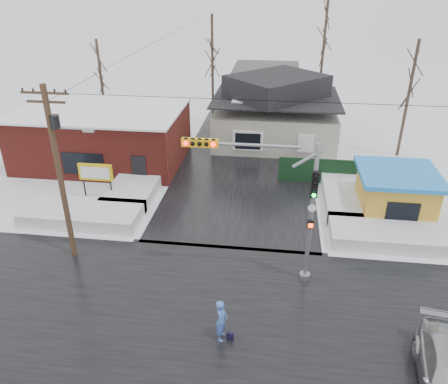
# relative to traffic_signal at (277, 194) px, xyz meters

# --- Properties ---
(ground) EXTENTS (120.00, 120.00, 0.00)m
(ground) POSITION_rel_traffic_signal_xyz_m (-2.43, -2.97, -4.54)
(ground) COLOR white
(ground) RESTS_ON ground
(road_ns) EXTENTS (10.00, 120.00, 0.02)m
(road_ns) POSITION_rel_traffic_signal_xyz_m (-2.43, -2.97, -4.53)
(road_ns) COLOR black
(road_ns) RESTS_ON ground
(road_ew) EXTENTS (120.00, 10.00, 0.02)m
(road_ew) POSITION_rel_traffic_signal_xyz_m (-2.43, -2.97, -4.53)
(road_ew) COLOR black
(road_ew) RESTS_ON ground
(snowbank_nw) EXTENTS (7.00, 3.00, 0.80)m
(snowbank_nw) POSITION_rel_traffic_signal_xyz_m (-11.43, 4.03, -4.14)
(snowbank_nw) COLOR white
(snowbank_nw) RESTS_ON ground
(snowbank_ne) EXTENTS (7.00, 3.00, 0.80)m
(snowbank_ne) POSITION_rel_traffic_signal_xyz_m (6.57, 4.03, -4.14)
(snowbank_ne) COLOR white
(snowbank_ne) RESTS_ON ground
(snowbank_nside_w) EXTENTS (3.00, 8.00, 0.80)m
(snowbank_nside_w) POSITION_rel_traffic_signal_xyz_m (-9.43, 9.03, -4.14)
(snowbank_nside_w) COLOR white
(snowbank_nside_w) RESTS_ON ground
(snowbank_nside_e) EXTENTS (3.00, 8.00, 0.80)m
(snowbank_nside_e) POSITION_rel_traffic_signal_xyz_m (4.57, 9.03, -4.14)
(snowbank_nside_e) COLOR white
(snowbank_nside_e) RESTS_ON ground
(traffic_signal) EXTENTS (6.05, 0.68, 7.00)m
(traffic_signal) POSITION_rel_traffic_signal_xyz_m (0.00, 0.00, 0.00)
(traffic_signal) COLOR gray
(traffic_signal) RESTS_ON ground
(utility_pole) EXTENTS (3.15, 0.44, 9.00)m
(utility_pole) POSITION_rel_traffic_signal_xyz_m (-10.36, 0.53, 0.57)
(utility_pole) COLOR #382619
(utility_pole) RESTS_ON ground
(brick_building) EXTENTS (12.20, 8.20, 4.12)m
(brick_building) POSITION_rel_traffic_signal_xyz_m (-13.43, 13.03, -2.46)
(brick_building) COLOR maroon
(brick_building) RESTS_ON ground
(marquee_sign) EXTENTS (2.20, 0.21, 2.55)m
(marquee_sign) POSITION_rel_traffic_signal_xyz_m (-11.43, 6.53, -2.62)
(marquee_sign) COLOR black
(marquee_sign) RESTS_ON ground
(house) EXTENTS (10.40, 8.40, 5.76)m
(house) POSITION_rel_traffic_signal_xyz_m (-0.43, 19.03, -1.92)
(house) COLOR #AFAB9E
(house) RESTS_ON ground
(kiosk) EXTENTS (4.60, 4.60, 2.88)m
(kiosk) POSITION_rel_traffic_signal_xyz_m (7.07, 7.03, -3.08)
(kiosk) COLOR gold
(kiosk) RESTS_ON ground
(fence) EXTENTS (8.00, 0.12, 1.80)m
(fence) POSITION_rel_traffic_signal_xyz_m (4.07, 11.03, -3.64)
(fence) COLOR black
(fence) RESTS_ON ground
(tree_far_left) EXTENTS (3.00, 3.00, 10.00)m
(tree_far_left) POSITION_rel_traffic_signal_xyz_m (-6.43, 23.03, 3.41)
(tree_far_left) COLOR #332821
(tree_far_left) RESTS_ON ground
(tree_far_mid) EXTENTS (3.00, 3.00, 12.00)m
(tree_far_mid) POSITION_rel_traffic_signal_xyz_m (3.57, 25.03, 5.00)
(tree_far_mid) COLOR #332821
(tree_far_mid) RESTS_ON ground
(tree_far_right) EXTENTS (3.00, 3.00, 9.00)m
(tree_far_right) POSITION_rel_traffic_signal_xyz_m (9.57, 17.03, 2.62)
(tree_far_right) COLOR #332821
(tree_far_right) RESTS_ON ground
(tree_far_west) EXTENTS (3.00, 3.00, 8.00)m
(tree_far_west) POSITION_rel_traffic_signal_xyz_m (-16.43, 21.03, 1.82)
(tree_far_west) COLOR #332821
(tree_far_west) RESTS_ON ground
(pedestrian) EXTENTS (0.49, 0.71, 1.89)m
(pedestrian) POSITION_rel_traffic_signal_xyz_m (-1.93, -4.31, -3.59)
(pedestrian) COLOR #4367BC
(pedestrian) RESTS_ON ground
(shopping_bag) EXTENTS (0.30, 0.19, 0.35)m
(shopping_bag) POSITION_rel_traffic_signal_xyz_m (-1.58, -4.35, -4.36)
(shopping_bag) COLOR black
(shopping_bag) RESTS_ON ground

